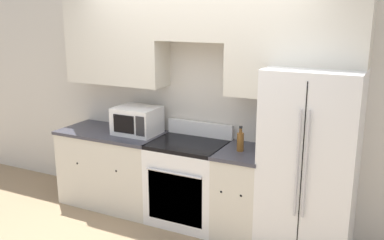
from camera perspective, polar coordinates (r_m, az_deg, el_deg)
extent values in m
plane|color=#937A5B|center=(4.55, -1.80, -14.86)|extent=(12.00, 12.00, 0.00)
cube|color=beige|center=(4.66, 1.93, 2.94)|extent=(8.00, 0.06, 2.60)
cube|color=beige|center=(4.93, -10.07, 10.14)|extent=(1.20, 0.33, 0.93)
cube|color=beige|center=(4.41, 0.41, 13.19)|extent=(0.77, 0.33, 0.42)
cube|color=beige|center=(4.08, 13.63, 9.12)|extent=(1.28, 0.33, 0.93)
cube|color=beige|center=(5.12, -10.39, -6.43)|extent=(1.20, 0.62, 0.85)
cube|color=#383842|center=(4.98, -10.62, -1.68)|extent=(1.22, 0.64, 0.03)
sphere|color=black|center=(5.02, -15.02, -5.58)|extent=(0.03, 0.03, 0.03)
sphere|color=black|center=(4.70, -10.04, -6.70)|extent=(0.03, 0.03, 0.03)
cube|color=beige|center=(4.41, 6.66, -9.78)|extent=(0.44, 0.62, 0.85)
cube|color=#383842|center=(4.25, 6.84, -4.34)|extent=(0.47, 0.64, 0.03)
sphere|color=black|center=(4.13, 3.92, -9.51)|extent=(0.03, 0.03, 0.03)
sphere|color=black|center=(4.07, 6.56, -9.98)|extent=(0.03, 0.03, 0.03)
cube|color=white|center=(4.63, -0.49, -8.50)|extent=(0.77, 0.62, 0.84)
cube|color=black|center=(4.40, -2.31, -10.38)|extent=(0.62, 0.01, 0.54)
cube|color=black|center=(4.48, -0.50, -3.29)|extent=(0.77, 0.62, 0.04)
cube|color=white|center=(4.69, 1.05, -1.20)|extent=(0.77, 0.04, 0.16)
cylinder|color=silver|center=(4.27, -2.52, -7.11)|extent=(0.62, 0.02, 0.02)
cube|color=white|center=(4.12, 15.43, -5.35)|extent=(0.84, 0.68, 1.73)
cube|color=black|center=(3.81, 14.41, -6.92)|extent=(0.01, 0.01, 1.60)
cylinder|color=#B7B7BC|center=(3.76, 13.88, -5.75)|extent=(0.02, 0.02, 0.95)
cylinder|color=#B7B7BC|center=(3.75, 14.93, -5.89)|extent=(0.02, 0.02, 0.95)
cube|color=white|center=(4.80, -7.32, -0.06)|extent=(0.48, 0.39, 0.30)
cube|color=black|center=(4.67, -9.10, -0.54)|extent=(0.26, 0.01, 0.20)
cube|color=#262628|center=(4.55, -6.95, -0.85)|extent=(0.10, 0.01, 0.21)
cylinder|color=brown|center=(4.22, 6.47, -2.94)|extent=(0.07, 0.07, 0.18)
cylinder|color=brown|center=(4.18, 6.51, -1.43)|extent=(0.03, 0.03, 0.05)
cylinder|color=black|center=(4.17, 6.52, -0.96)|extent=(0.03, 0.03, 0.02)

